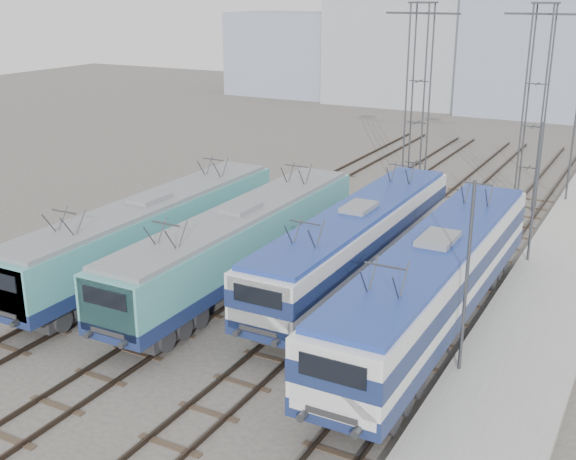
% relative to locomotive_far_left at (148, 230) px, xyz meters
% --- Properties ---
extents(ground, '(160.00, 160.00, 0.00)m').
position_rel_locomotive_far_left_xyz_m(ground, '(6.75, -4.42, -2.17)').
color(ground, '#514C47').
extents(platform, '(4.00, 70.00, 0.30)m').
position_rel_locomotive_far_left_xyz_m(platform, '(16.95, 3.58, -2.02)').
color(platform, '#9E9E99').
rests_on(platform, ground).
extents(locomotive_far_left, '(2.75, 17.38, 3.27)m').
position_rel_locomotive_far_left_xyz_m(locomotive_far_left, '(0.00, 0.00, 0.00)').
color(locomotive_far_left, navy).
rests_on(locomotive_far_left, ground).
extents(locomotive_center_left, '(2.77, 17.46, 3.29)m').
position_rel_locomotive_far_left_xyz_m(locomotive_center_left, '(4.50, 0.65, 0.01)').
color(locomotive_center_left, navy).
rests_on(locomotive_center_left, ground).
extents(locomotive_center_right, '(2.76, 17.46, 3.28)m').
position_rel_locomotive_far_left_xyz_m(locomotive_center_right, '(9.00, 3.27, 0.06)').
color(locomotive_center_right, navy).
rests_on(locomotive_center_right, ground).
extents(locomotive_far_right, '(2.94, 18.57, 3.49)m').
position_rel_locomotive_far_left_xyz_m(locomotive_far_right, '(13.50, 0.18, 0.19)').
color(locomotive_far_right, navy).
rests_on(locomotive_far_right, ground).
extents(catenary_tower_west, '(4.50, 1.20, 12.00)m').
position_rel_locomotive_far_left_xyz_m(catenary_tower_west, '(6.75, 17.58, 4.47)').
color(catenary_tower_west, '#3F4247').
rests_on(catenary_tower_west, ground).
extents(catenary_tower_east, '(4.50, 1.20, 12.00)m').
position_rel_locomotive_far_left_xyz_m(catenary_tower_east, '(13.25, 19.58, 4.47)').
color(catenary_tower_east, '#3F4247').
rests_on(catenary_tower_east, ground).
extents(mast_front, '(0.12, 0.12, 7.00)m').
position_rel_locomotive_far_left_xyz_m(mast_front, '(15.35, -2.42, 1.33)').
color(mast_front, '#3F4247').
rests_on(mast_front, ground).
extents(mast_mid, '(0.12, 0.12, 7.00)m').
position_rel_locomotive_far_left_xyz_m(mast_mid, '(15.35, 9.58, 1.33)').
color(mast_mid, '#3F4247').
rests_on(mast_mid, ground).
extents(mast_rear, '(0.12, 0.12, 7.00)m').
position_rel_locomotive_far_left_xyz_m(mast_rear, '(15.35, 21.58, 1.33)').
color(mast_rear, '#3F4247').
rests_on(mast_rear, ground).
extents(building_west, '(18.00, 12.00, 14.00)m').
position_rel_locomotive_far_left_xyz_m(building_west, '(-7.25, 57.58, 4.83)').
color(building_west, '#959DA7').
rests_on(building_west, ground).
extents(building_far_west, '(14.00, 10.00, 10.00)m').
position_rel_locomotive_far_left_xyz_m(building_far_west, '(-23.25, 57.58, 2.83)').
color(building_far_west, '#8690A5').
rests_on(building_far_west, ground).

